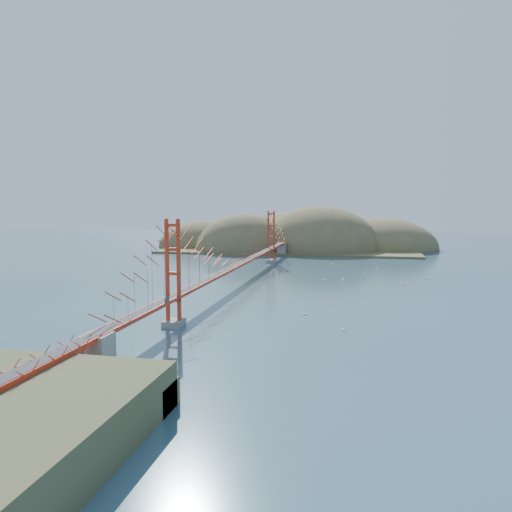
% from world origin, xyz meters
% --- Properties ---
extents(ground, '(320.00, 320.00, 0.00)m').
position_xyz_m(ground, '(0.00, 0.00, 0.00)').
color(ground, '#2E4D5C').
rests_on(ground, ground).
extents(bridge, '(2.20, 94.40, 12.00)m').
position_xyz_m(bridge, '(0.00, 0.18, 7.01)').
color(bridge, gray).
rests_on(bridge, ground).
extents(approach_viaduct, '(1.40, 12.00, 3.38)m').
position_xyz_m(approach_viaduct, '(0.00, -51.91, 2.55)').
color(approach_viaduct, red).
rests_on(approach_viaduct, ground).
extents(promontory, '(9.00, 6.00, 0.24)m').
position_xyz_m(promontory, '(0.00, -48.50, 0.12)').
color(promontory, '#59544C').
rests_on(promontory, ground).
extents(fort, '(3.70, 2.30, 1.75)m').
position_xyz_m(fort, '(0.40, -47.80, 0.67)').
color(fort, maroon).
rests_on(fort, ground).
extents(far_headlands, '(84.00, 58.00, 25.00)m').
position_xyz_m(far_headlands, '(2.21, 68.52, 0.00)').
color(far_headlands, brown).
rests_on(far_headlands, ground).
extents(sailboat_6, '(0.55, 0.55, 0.61)m').
position_xyz_m(sailboat_6, '(18.03, -27.83, 0.14)').
color(sailboat_6, white).
rests_on(sailboat_6, ground).
extents(sailboat_4, '(0.55, 0.55, 0.60)m').
position_xyz_m(sailboat_4, '(38.09, 20.64, 0.14)').
color(sailboat_4, white).
rests_on(sailboat_4, ground).
extents(sailboat_0, '(0.54, 0.55, 0.62)m').
position_xyz_m(sailboat_0, '(26.61, 5.39, 0.14)').
color(sailboat_0, white).
rests_on(sailboat_0, ground).
extents(sailboat_12, '(0.55, 0.55, 0.59)m').
position_xyz_m(sailboat_12, '(13.77, 30.31, 0.14)').
color(sailboat_12, white).
rests_on(sailboat_12, ground).
extents(sailboat_3, '(0.67, 0.67, 0.72)m').
position_xyz_m(sailboat_3, '(13.62, 6.47, 0.16)').
color(sailboat_3, white).
rests_on(sailboat_3, ground).
extents(sailboat_8, '(0.54, 0.54, 0.57)m').
position_xyz_m(sailboat_8, '(34.83, 19.14, 0.14)').
color(sailboat_8, white).
rests_on(sailboat_8, ground).
extents(sailboat_14, '(0.65, 0.65, 0.69)m').
position_xyz_m(sailboat_14, '(31.12, 11.29, 0.15)').
color(sailboat_14, white).
rests_on(sailboat_14, ground).
extents(sailboat_16, '(0.67, 0.67, 0.71)m').
position_xyz_m(sailboat_16, '(23.17, 25.24, 0.15)').
color(sailboat_16, white).
rests_on(sailboat_16, ground).
extents(sailboat_5, '(0.54, 0.58, 0.65)m').
position_xyz_m(sailboat_5, '(38.55, -4.24, 0.15)').
color(sailboat_5, white).
rests_on(sailboat_5, ground).
extents(sailboat_15, '(0.61, 0.61, 0.64)m').
position_xyz_m(sailboat_15, '(33.76, 27.44, 0.15)').
color(sailboat_15, white).
rests_on(sailboat_15, ground).
extents(sailboat_7, '(0.50, 0.46, 0.56)m').
position_xyz_m(sailboat_7, '(20.67, 18.04, 0.13)').
color(sailboat_7, white).
rests_on(sailboat_7, ground).
extents(sailboat_17, '(0.50, 0.49, 0.56)m').
position_xyz_m(sailboat_17, '(39.47, 26.93, 0.13)').
color(sailboat_17, white).
rests_on(sailboat_17, ground).
extents(sailboat_9, '(0.53, 0.53, 0.56)m').
position_xyz_m(sailboat_9, '(39.03, 5.68, 0.13)').
color(sailboat_9, white).
rests_on(sailboat_9, ground).
extents(sailboat_1, '(0.63, 0.65, 0.73)m').
position_xyz_m(sailboat_1, '(16.80, 7.06, 0.16)').
color(sailboat_1, white).
rests_on(sailboat_1, ground).
extents(sailboat_extra_0, '(0.66, 0.66, 0.73)m').
position_xyz_m(sailboat_extra_0, '(13.28, -21.44, 0.16)').
color(sailboat_extra_0, white).
rests_on(sailboat_extra_0, ground).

